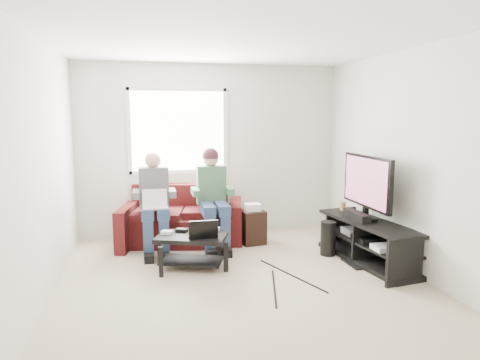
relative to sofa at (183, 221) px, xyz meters
name	(u,v)px	position (x,y,z in m)	size (l,w,h in m)	color
floor	(245,287)	(0.50, -1.82, -0.31)	(4.50, 4.50, 0.00)	#BBAE92
ceiling	(245,37)	(0.50, -1.82, 2.29)	(4.50, 4.50, 0.00)	white
wall_back	(211,150)	(0.50, 0.43, 0.99)	(4.50, 4.50, 0.00)	silver
wall_front	(345,217)	(0.50, -4.07, 0.99)	(4.50, 4.50, 0.00)	silver
wall_left	(37,173)	(-1.50, -1.82, 0.99)	(4.50, 4.50, 0.00)	silver
wall_right	(416,163)	(2.50, -1.82, 0.99)	(4.50, 4.50, 0.00)	silver
window	(178,131)	(0.00, 0.41, 1.29)	(1.48, 0.04, 1.28)	white
sofa	(183,221)	(0.00, 0.00, 0.00)	(1.90, 1.10, 0.81)	#421210
person_left	(154,198)	(-0.40, -0.29, 0.42)	(0.40, 0.71, 1.33)	navy
person_right	(213,191)	(0.40, -0.27, 0.48)	(0.40, 0.71, 1.38)	navy
laptop_silver	(155,203)	(-0.40, -0.53, 0.40)	(0.32, 0.22, 0.24)	silver
coffee_table	(192,244)	(0.01, -1.10, -0.01)	(0.94, 0.75, 0.41)	black
laptop_black	(202,227)	(0.13, -1.18, 0.22)	(0.34, 0.24, 0.24)	black
controller_a	(167,232)	(-0.27, -0.98, 0.12)	(0.14, 0.09, 0.04)	silver
controller_b	(182,230)	(-0.09, -0.92, 0.12)	(0.14, 0.09, 0.04)	black
controller_c	(214,229)	(0.31, -0.95, 0.12)	(0.14, 0.09, 0.04)	gray
tv_stand	(368,244)	(2.20, -1.38, -0.07)	(0.69, 1.65, 0.53)	black
tv	(367,183)	(2.19, -1.28, 0.68)	(0.12, 1.10, 0.81)	black
soundbar	(357,216)	(2.08, -1.28, 0.27)	(0.12, 0.50, 0.10)	black
drink_cup	(343,206)	(2.15, -0.75, 0.28)	(0.08, 0.08, 0.12)	#9B6F42
console_white	(386,247)	(2.20, -1.78, 0.00)	(0.30, 0.22, 0.06)	silver
console_grey	(357,231)	(2.20, -1.08, 0.01)	(0.34, 0.26, 0.08)	gray
console_black	(371,239)	(2.20, -1.43, 0.01)	(0.38, 0.30, 0.07)	black
subwoofer	(328,238)	(1.82, -1.02, -0.08)	(0.20, 0.20, 0.45)	black
keyboard_floor	(353,264)	(1.97, -1.44, -0.29)	(0.14, 0.41, 0.02)	black
end_table	(252,226)	(0.97, -0.29, -0.04)	(0.32, 0.32, 0.58)	black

